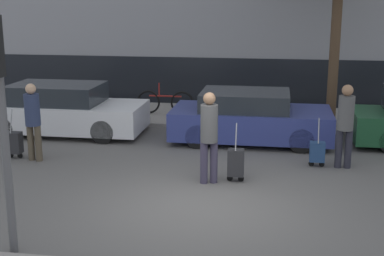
{
  "coord_description": "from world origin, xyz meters",
  "views": [
    {
      "loc": [
        1.25,
        -8.88,
        3.6
      ],
      "look_at": [
        -0.44,
        1.8,
        0.95
      ],
      "focal_mm": 50.0,
      "sensor_mm": 36.0,
      "label": 1
    }
  ],
  "objects_px": {
    "trolley_left": "(14,143)",
    "parked_bicycle": "(165,102)",
    "parked_car_0": "(62,110)",
    "parked_car_1": "(250,118)",
    "pedestrian_left": "(33,117)",
    "trolley_right": "(317,152)",
    "pedestrian_right": "(345,121)",
    "pedestrian_center": "(209,132)",
    "trolley_center": "(236,163)"
  },
  "relations": [
    {
      "from": "trolley_left",
      "to": "parked_bicycle",
      "type": "xyz_separation_m",
      "value": [
        2.56,
        4.66,
        0.13
      ]
    },
    {
      "from": "trolley_left",
      "to": "parked_bicycle",
      "type": "bearing_deg",
      "value": 61.23
    },
    {
      "from": "parked_car_0",
      "to": "parked_car_1",
      "type": "xyz_separation_m",
      "value": [
        5.04,
        -0.04,
        -0.02
      ]
    },
    {
      "from": "pedestrian_left",
      "to": "parked_car_0",
      "type": "bearing_deg",
      "value": 108.69
    },
    {
      "from": "parked_car_1",
      "to": "trolley_right",
      "type": "distance_m",
      "value": 2.48
    },
    {
      "from": "pedestrian_right",
      "to": "trolley_right",
      "type": "xyz_separation_m",
      "value": [
        -0.55,
        -0.01,
        -0.71
      ]
    },
    {
      "from": "parked_car_1",
      "to": "pedestrian_center",
      "type": "bearing_deg",
      "value": -100.73
    },
    {
      "from": "pedestrian_right",
      "to": "parked_bicycle",
      "type": "bearing_deg",
      "value": 138.14
    },
    {
      "from": "parked_car_0",
      "to": "parked_car_1",
      "type": "relative_size",
      "value": 1.08
    },
    {
      "from": "parked_car_1",
      "to": "pedestrian_left",
      "type": "relative_size",
      "value": 2.28
    },
    {
      "from": "trolley_left",
      "to": "trolley_right",
      "type": "relative_size",
      "value": 1.05
    },
    {
      "from": "parked_car_1",
      "to": "trolley_right",
      "type": "xyz_separation_m",
      "value": [
        1.57,
        -1.89,
        -0.29
      ]
    },
    {
      "from": "parked_bicycle",
      "to": "pedestrian_right",
      "type": "bearing_deg",
      "value": -41.37
    },
    {
      "from": "trolley_right",
      "to": "parked_bicycle",
      "type": "bearing_deg",
      "value": 135.12
    },
    {
      "from": "parked_car_1",
      "to": "trolley_center",
      "type": "bearing_deg",
      "value": -91.97
    },
    {
      "from": "pedestrian_left",
      "to": "parked_bicycle",
      "type": "distance_m",
      "value": 5.2
    },
    {
      "from": "pedestrian_left",
      "to": "pedestrian_right",
      "type": "height_order",
      "value": "pedestrian_right"
    },
    {
      "from": "trolley_left",
      "to": "pedestrian_center",
      "type": "xyz_separation_m",
      "value": [
        4.61,
        -0.99,
        0.69
      ]
    },
    {
      "from": "trolley_center",
      "to": "parked_bicycle",
      "type": "distance_m",
      "value": 6.05
    },
    {
      "from": "pedestrian_left",
      "to": "trolley_left",
      "type": "height_order",
      "value": "pedestrian_left"
    },
    {
      "from": "pedestrian_right",
      "to": "trolley_right",
      "type": "relative_size",
      "value": 1.67
    },
    {
      "from": "pedestrian_left",
      "to": "trolley_left",
      "type": "bearing_deg",
      "value": -179.94
    },
    {
      "from": "trolley_center",
      "to": "parked_bicycle",
      "type": "bearing_deg",
      "value": 115.2
    },
    {
      "from": "pedestrian_left",
      "to": "trolley_right",
      "type": "distance_m",
      "value": 6.33
    },
    {
      "from": "parked_car_1",
      "to": "pedestrian_left",
      "type": "bearing_deg",
      "value": -152.74
    },
    {
      "from": "parked_car_1",
      "to": "trolley_left",
      "type": "distance_m",
      "value": 5.74
    },
    {
      "from": "parked_car_0",
      "to": "trolley_right",
      "type": "distance_m",
      "value": 6.89
    },
    {
      "from": "pedestrian_left",
      "to": "trolley_right",
      "type": "xyz_separation_m",
      "value": [
        6.27,
        0.53,
        -0.67
      ]
    },
    {
      "from": "pedestrian_left",
      "to": "trolley_right",
      "type": "relative_size",
      "value": 1.61
    },
    {
      "from": "parked_car_1",
      "to": "pedestrian_left",
      "type": "distance_m",
      "value": 5.3
    },
    {
      "from": "parked_car_0",
      "to": "trolley_center",
      "type": "xyz_separation_m",
      "value": [
        4.93,
        -3.17,
        -0.25
      ]
    },
    {
      "from": "trolley_center",
      "to": "parked_car_1",
      "type": "bearing_deg",
      "value": 88.03
    },
    {
      "from": "trolley_center",
      "to": "pedestrian_right",
      "type": "xyz_separation_m",
      "value": [
        2.23,
        1.24,
        0.65
      ]
    },
    {
      "from": "trolley_right",
      "to": "pedestrian_center",
      "type": "bearing_deg",
      "value": -147.2
    },
    {
      "from": "parked_car_0",
      "to": "pedestrian_left",
      "type": "distance_m",
      "value": 2.51
    },
    {
      "from": "parked_car_0",
      "to": "parked_bicycle",
      "type": "xyz_separation_m",
      "value": [
        2.36,
        2.3,
        -0.15
      ]
    },
    {
      "from": "parked_car_0",
      "to": "trolley_center",
      "type": "height_order",
      "value": "parked_car_0"
    },
    {
      "from": "trolley_left",
      "to": "pedestrian_left",
      "type": "bearing_deg",
      "value": -10.82
    },
    {
      "from": "parked_car_1",
      "to": "trolley_right",
      "type": "height_order",
      "value": "parked_car_1"
    },
    {
      "from": "pedestrian_left",
      "to": "trolley_right",
      "type": "bearing_deg",
      "value": 15.69
    },
    {
      "from": "trolley_left",
      "to": "trolley_center",
      "type": "bearing_deg",
      "value": -8.98
    },
    {
      "from": "trolley_left",
      "to": "parked_bicycle",
      "type": "distance_m",
      "value": 5.32
    },
    {
      "from": "parked_car_0",
      "to": "pedestrian_left",
      "type": "bearing_deg",
      "value": -82.19
    },
    {
      "from": "trolley_left",
      "to": "pedestrian_center",
      "type": "distance_m",
      "value": 4.77
    },
    {
      "from": "pedestrian_center",
      "to": "parked_bicycle",
      "type": "distance_m",
      "value": 6.04
    },
    {
      "from": "pedestrian_center",
      "to": "pedestrian_right",
      "type": "distance_m",
      "value": 3.09
    },
    {
      "from": "pedestrian_right",
      "to": "trolley_right",
      "type": "bearing_deg",
      "value": -179.93
    },
    {
      "from": "parked_car_1",
      "to": "trolley_center",
      "type": "relative_size",
      "value": 3.33
    },
    {
      "from": "pedestrian_right",
      "to": "trolley_left",
      "type": "bearing_deg",
      "value": -177.15
    },
    {
      "from": "trolley_left",
      "to": "pedestrian_right",
      "type": "height_order",
      "value": "pedestrian_right"
    }
  ]
}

